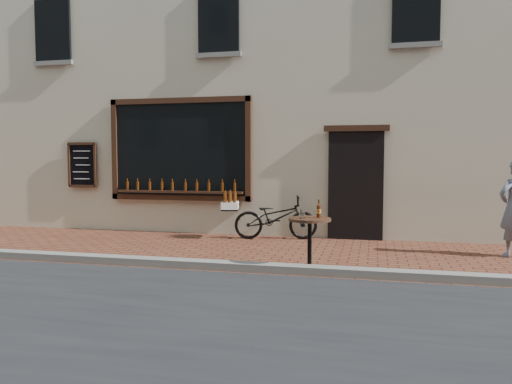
# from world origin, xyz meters

# --- Properties ---
(ground) EXTENTS (90.00, 90.00, 0.00)m
(ground) POSITION_xyz_m (0.00, 0.00, 0.00)
(ground) COLOR #5B2C1D
(ground) RESTS_ON ground
(kerb) EXTENTS (90.00, 0.25, 0.12)m
(kerb) POSITION_xyz_m (0.00, 0.20, 0.06)
(kerb) COLOR slate
(kerb) RESTS_ON ground
(shop_building) EXTENTS (28.00, 6.20, 10.00)m
(shop_building) POSITION_xyz_m (0.00, 6.50, 5.00)
(shop_building) COLOR beige
(shop_building) RESTS_ON ground
(cargo_bicycle) EXTENTS (2.02, 0.94, 0.95)m
(cargo_bicycle) POSITION_xyz_m (0.28, 3.11, 0.45)
(cargo_bicycle) COLOR black
(cargo_bicycle) RESTS_ON ground
(bistro_table) EXTENTS (0.62, 0.62, 1.06)m
(bistro_table) POSITION_xyz_m (1.37, 0.35, 0.57)
(bistro_table) COLOR black
(bistro_table) RESTS_ON ground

